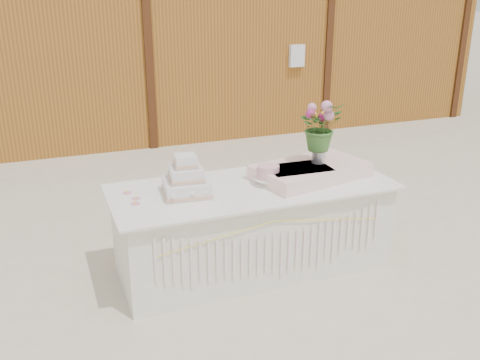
# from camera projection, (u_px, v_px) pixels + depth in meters

# --- Properties ---
(ground) EXTENTS (80.00, 80.00, 0.00)m
(ground) POSITION_uv_depth(u_px,v_px,m) (252.00, 266.00, 4.77)
(ground) COLOR beige
(ground) RESTS_ON ground
(barn) EXTENTS (12.60, 4.60, 3.30)m
(barn) POSITION_uv_depth(u_px,v_px,m) (123.00, 27.00, 9.45)
(barn) COLOR #975D1F
(barn) RESTS_ON ground
(cake_table) EXTENTS (2.40, 1.00, 0.77)m
(cake_table) POSITION_uv_depth(u_px,v_px,m) (253.00, 227.00, 4.63)
(cake_table) COLOR white
(cake_table) RESTS_ON ground
(wedding_cake) EXTENTS (0.40, 0.40, 0.33)m
(wedding_cake) POSITION_uv_depth(u_px,v_px,m) (186.00, 181.00, 4.29)
(wedding_cake) COLOR silver
(wedding_cake) RESTS_ON cake_table
(pink_cake_stand) EXTENTS (0.24, 0.24, 0.17)m
(pink_cake_stand) POSITION_uv_depth(u_px,v_px,m) (268.00, 174.00, 4.49)
(pink_cake_stand) COLOR white
(pink_cake_stand) RESTS_ON cake_table
(satin_runner) EXTENTS (1.07, 0.75, 0.12)m
(satin_runner) POSITION_uv_depth(u_px,v_px,m) (310.00, 171.00, 4.68)
(satin_runner) COLOR #FFD7CD
(satin_runner) RESTS_ON cake_table
(flower_vase) EXTENTS (0.12, 0.12, 0.16)m
(flower_vase) POSITION_uv_depth(u_px,v_px,m) (319.00, 154.00, 4.67)
(flower_vase) COLOR #B0AFB4
(flower_vase) RESTS_ON satin_runner
(bouquet) EXTENTS (0.43, 0.39, 0.42)m
(bouquet) POSITION_uv_depth(u_px,v_px,m) (320.00, 121.00, 4.57)
(bouquet) COLOR #3B6B2B
(bouquet) RESTS_ON flower_vase
(loose_flowers) EXTENTS (0.15, 0.34, 0.02)m
(loose_flowers) POSITION_uv_depth(u_px,v_px,m) (134.00, 198.00, 4.21)
(loose_flowers) COLOR pink
(loose_flowers) RESTS_ON cake_table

